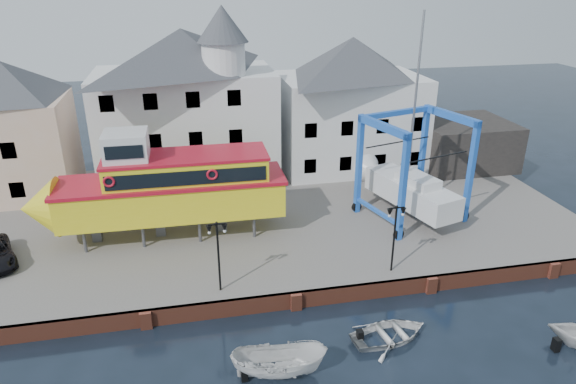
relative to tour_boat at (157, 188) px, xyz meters
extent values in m
plane|color=black|center=(7.29, -8.44, -4.39)|extent=(140.00, 140.00, 0.00)
cube|color=#605C58|center=(7.29, 2.56, -3.89)|extent=(44.00, 22.00, 1.00)
cube|color=brown|center=(7.29, -8.32, -3.89)|extent=(44.00, 0.25, 1.00)
cube|color=brown|center=(-0.71, -8.49, -3.89)|extent=(0.60, 0.36, 1.00)
cube|color=brown|center=(7.29, -8.49, -3.89)|extent=(0.60, 0.36, 1.00)
cube|color=brown|center=(15.29, -8.49, -3.89)|extent=(0.60, 0.36, 1.00)
cube|color=brown|center=(23.29, -8.49, -3.89)|extent=(0.60, 0.36, 1.00)
cube|color=#D0A989|center=(-10.71, 9.56, 0.36)|extent=(8.00, 7.00, 7.50)
pyramid|color=#393C42|center=(-10.71, 9.56, 5.51)|extent=(8.00, 7.00, 2.80)
cube|color=black|center=(-10.21, 6.10, -1.79)|extent=(1.00, 0.08, 1.20)
cube|color=black|center=(-10.21, 6.10, 1.21)|extent=(1.00, 0.08, 1.20)
cube|color=silver|center=(2.29, 10.06, 1.11)|extent=(14.00, 8.00, 9.00)
pyramid|color=#393C42|center=(2.29, 10.06, 7.21)|extent=(14.00, 8.00, 3.20)
cube|color=black|center=(-3.21, 6.10, -1.79)|extent=(1.00, 0.08, 1.20)
cube|color=black|center=(-0.21, 6.10, -1.79)|extent=(1.00, 0.08, 1.20)
cube|color=black|center=(2.79, 6.10, -1.79)|extent=(1.00, 0.08, 1.20)
cube|color=black|center=(5.79, 6.10, -1.79)|extent=(1.00, 0.08, 1.20)
cube|color=black|center=(-3.21, 6.10, 1.21)|extent=(1.00, 0.08, 1.20)
cube|color=black|center=(-0.21, 6.10, 1.21)|extent=(1.00, 0.08, 1.20)
cube|color=black|center=(2.79, 6.10, 1.21)|extent=(1.00, 0.08, 1.20)
cube|color=black|center=(5.79, 6.10, 1.21)|extent=(1.00, 0.08, 1.20)
cube|color=black|center=(-3.21, 6.10, 4.21)|extent=(1.00, 0.08, 1.20)
cube|color=black|center=(-0.21, 6.10, 4.21)|extent=(1.00, 0.08, 1.20)
cube|color=black|center=(2.79, 6.10, 4.21)|extent=(1.00, 0.08, 1.20)
cube|color=black|center=(5.79, 6.10, 4.21)|extent=(1.00, 0.08, 1.20)
cylinder|color=silver|center=(5.29, 7.66, 6.81)|extent=(3.20, 3.20, 2.40)
cone|color=#393C42|center=(5.29, 7.66, 9.31)|extent=(3.80, 3.80, 2.60)
cube|color=silver|center=(16.29, 10.56, 0.61)|extent=(12.00, 8.00, 8.00)
pyramid|color=#393C42|center=(16.29, 10.56, 6.21)|extent=(12.00, 8.00, 3.20)
cube|color=black|center=(11.79, 6.60, -1.79)|extent=(1.00, 0.08, 1.20)
cube|color=black|center=(14.79, 6.60, -1.79)|extent=(1.00, 0.08, 1.20)
cube|color=black|center=(17.79, 6.60, -1.79)|extent=(1.00, 0.08, 1.20)
cube|color=black|center=(20.79, 6.60, -1.79)|extent=(1.00, 0.08, 1.20)
cube|color=black|center=(11.79, 6.60, 1.21)|extent=(1.00, 0.08, 1.20)
cube|color=black|center=(14.79, 6.60, 1.21)|extent=(1.00, 0.08, 1.20)
cube|color=black|center=(17.79, 6.60, 1.21)|extent=(1.00, 0.08, 1.20)
cube|color=black|center=(20.79, 6.60, 1.21)|extent=(1.00, 0.08, 1.20)
cube|color=black|center=(26.29, 8.56, -1.39)|extent=(8.00, 7.00, 4.00)
cylinder|color=black|center=(3.29, -7.24, -1.39)|extent=(0.12, 0.12, 4.00)
cube|color=black|center=(3.29, -7.24, 0.66)|extent=(0.90, 0.06, 0.06)
sphere|color=black|center=(3.29, -7.24, 0.73)|extent=(0.16, 0.16, 0.16)
cone|color=black|center=(2.89, -7.24, 0.39)|extent=(0.32, 0.32, 0.45)
sphere|color=silver|center=(2.89, -7.24, 0.21)|extent=(0.18, 0.18, 0.18)
cone|color=black|center=(3.69, -7.24, 0.39)|extent=(0.32, 0.32, 0.45)
sphere|color=silver|center=(3.69, -7.24, 0.21)|extent=(0.18, 0.18, 0.18)
cylinder|color=black|center=(13.29, -7.24, -1.39)|extent=(0.12, 0.12, 4.00)
cube|color=black|center=(13.29, -7.24, 0.66)|extent=(0.90, 0.06, 0.06)
sphere|color=black|center=(13.29, -7.24, 0.73)|extent=(0.16, 0.16, 0.16)
cone|color=black|center=(12.89, -7.24, 0.39)|extent=(0.32, 0.32, 0.45)
sphere|color=silver|center=(12.89, -7.24, 0.21)|extent=(0.18, 0.18, 0.18)
cone|color=black|center=(13.69, -7.24, 0.39)|extent=(0.32, 0.32, 0.45)
sphere|color=silver|center=(13.69, -7.24, 0.21)|extent=(0.18, 0.18, 0.18)
cylinder|color=#59595E|center=(-4.60, -1.36, -2.63)|extent=(0.20, 0.20, 1.52)
cylinder|color=#59595E|center=(-4.57, 1.46, -2.63)|extent=(0.20, 0.20, 1.52)
cylinder|color=#59595E|center=(-1.06, -1.40, -2.63)|extent=(0.20, 0.20, 1.52)
cylinder|color=#59595E|center=(-1.04, 1.43, -2.63)|extent=(0.20, 0.20, 1.52)
cylinder|color=#59595E|center=(2.47, -1.44, -2.63)|extent=(0.20, 0.20, 1.52)
cylinder|color=#59595E|center=(2.50, 1.39, -2.63)|extent=(0.20, 0.20, 1.52)
cylinder|color=#59595E|center=(6.01, -1.47, -2.63)|extent=(0.20, 0.20, 1.52)
cylinder|color=#59595E|center=(6.03, 1.35, -2.63)|extent=(0.20, 0.20, 1.52)
cube|color=#59595E|center=(-4.08, 0.04, -2.63)|extent=(0.61, 0.51, 1.52)
cube|color=#59595E|center=(-0.04, 0.00, -2.63)|extent=(0.61, 0.51, 1.52)
cube|color=#59595E|center=(4.00, -0.04, -2.63)|extent=(0.61, 0.51, 1.52)
cube|color=yellow|center=(0.97, -0.01, -0.77)|extent=(14.18, 3.98, 2.22)
cone|color=yellow|center=(-7.21, 0.08, -0.77)|extent=(2.26, 3.86, 3.84)
cube|color=#AE1124|center=(0.97, -0.01, 0.45)|extent=(14.48, 4.15, 0.22)
cube|color=yellow|center=(1.98, -0.02, 1.15)|extent=(10.14, 3.54, 1.62)
cube|color=black|center=(1.96, -1.77, 1.20)|extent=(9.70, 0.16, 0.91)
cube|color=black|center=(2.00, 1.73, 1.20)|extent=(9.70, 0.16, 0.91)
cube|color=#AE1124|center=(1.98, -0.02, 2.05)|extent=(10.34, 3.64, 0.18)
cube|color=silver|center=(-1.56, 0.02, 2.88)|extent=(2.65, 2.65, 1.84)
cube|color=black|center=(-1.57, -1.33, 2.96)|extent=(2.21, 0.08, 0.81)
torus|color=#AE1124|center=(-2.58, -1.77, 1.36)|extent=(0.71, 0.15, 0.71)
torus|color=#AE1124|center=(3.48, -1.83, 1.36)|extent=(0.71, 0.15, 0.71)
cube|color=blue|center=(15.20, -3.74, 0.21)|extent=(0.45, 0.45, 7.20)
cylinder|color=black|center=(15.20, -3.74, -3.03)|extent=(0.76, 0.45, 0.72)
cube|color=blue|center=(13.88, 0.85, 0.21)|extent=(0.45, 0.45, 7.20)
cylinder|color=black|center=(13.88, 0.85, -3.03)|extent=(0.76, 0.45, 0.72)
cube|color=blue|center=(20.78, -2.14, 0.21)|extent=(0.45, 0.45, 7.20)
cylinder|color=black|center=(20.78, -2.14, -3.03)|extent=(0.76, 0.45, 0.72)
cube|color=blue|center=(19.46, 2.46, 0.21)|extent=(0.45, 0.45, 7.20)
cylinder|color=black|center=(19.46, 2.46, -3.03)|extent=(0.76, 0.45, 0.72)
cube|color=blue|center=(14.54, -1.45, 3.63)|extent=(1.77, 5.04, 0.50)
cube|color=blue|center=(14.54, -1.45, -2.36)|extent=(1.66, 5.01, 0.22)
cube|color=blue|center=(20.12, 0.16, 3.63)|extent=(1.77, 5.04, 0.50)
cube|color=blue|center=(20.12, 0.16, -2.36)|extent=(1.66, 5.01, 0.22)
cube|color=blue|center=(16.67, 1.65, 3.63)|extent=(6.03, 2.05, 0.36)
cube|color=silver|center=(17.33, -0.64, -1.54)|extent=(4.40, 8.06, 1.65)
cone|color=silver|center=(16.06, 3.75, -1.54)|extent=(2.73, 2.23, 2.36)
cube|color=#59595E|center=(17.33, -0.64, -2.72)|extent=(0.75, 1.85, 0.72)
cube|color=silver|center=(17.47, -1.14, -0.41)|extent=(2.43, 3.42, 0.62)
cylinder|color=#99999E|center=(17.19, -0.15, 4.94)|extent=(0.20, 0.20, 11.31)
cube|color=black|center=(17.84, -2.42, 1.63)|extent=(5.39, 1.65, 0.05)
cube|color=black|center=(16.82, 1.14, 1.63)|extent=(5.39, 1.65, 0.05)
imported|color=silver|center=(5.44, -13.23, -4.39)|extent=(4.63, 2.34, 1.71)
imported|color=silver|center=(11.41, -11.85, -4.39)|extent=(4.46, 3.50, 0.84)
camera|label=1|loc=(2.12, -31.35, 12.77)|focal=32.00mm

